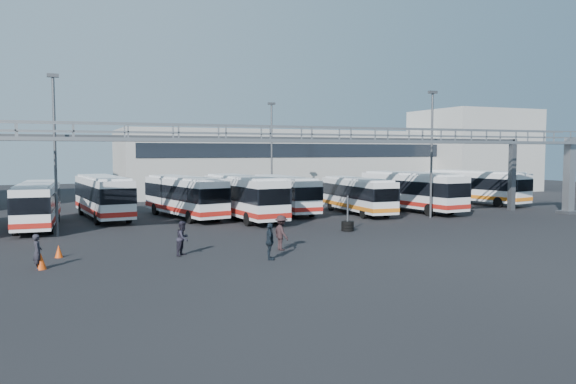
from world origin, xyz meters
name	(u,v)px	position (x,y,z in m)	size (l,w,h in m)	color
ground	(340,239)	(0.00, 0.00, 0.00)	(140.00, 140.00, 0.00)	black
gantry	(301,150)	(0.00, 5.87, 5.51)	(51.40, 5.15, 7.10)	gray
warehouse	(284,162)	(12.00, 38.00, 4.00)	(42.00, 14.00, 8.00)	#9E9E99
building_right	(473,151)	(38.00, 32.00, 5.50)	(14.00, 12.00, 11.00)	#B2B2AD
light_pole_left	(55,146)	(-16.00, 8.00, 5.73)	(0.70, 0.35, 10.21)	#4C4F54
light_pole_mid	(432,147)	(12.00, 7.00, 5.73)	(0.70, 0.35, 10.21)	#4C4F54
light_pole_back	(272,148)	(4.00, 22.00, 5.73)	(0.70, 0.35, 10.21)	#4C4F54
bus_1	(37,203)	(-17.21, 12.64, 1.77)	(3.11, 10.65, 3.19)	white
bus_2	(103,195)	(-12.51, 16.63, 1.89)	(3.80, 11.47, 3.42)	white
bus_3	(184,195)	(-6.41, 14.60, 1.86)	(4.68, 11.33, 3.35)	white
bus_4	(244,196)	(-2.37, 11.69, 1.92)	(3.47, 11.60, 3.47)	white
bus_5	(284,193)	(2.41, 14.88, 1.77)	(2.55, 10.58, 3.21)	white
bus_6	(357,194)	(7.99, 11.89, 1.72)	(2.98, 10.35, 3.10)	white
bus_7	(411,190)	(13.46, 11.73, 1.94)	(3.82, 11.73, 3.50)	white
bus_8	(426,187)	(18.72, 16.73, 1.79)	(3.40, 10.84, 3.24)	white
bus_9	(475,186)	(23.68, 15.15, 1.89)	(4.84, 11.53, 3.41)	white
pedestrian_a	(37,252)	(-16.92, -2.44, 0.82)	(0.60, 0.39, 1.63)	#222129
pedestrian_b	(183,238)	(-10.05, -1.56, 0.90)	(0.88, 0.68, 1.80)	#22202C
pedestrian_c	(281,233)	(-4.76, -2.09, 0.96)	(1.24, 0.71, 1.92)	black
pedestrian_d	(270,241)	(-6.32, -4.40, 0.92)	(1.08, 0.45, 1.84)	black
cone_left	(41,261)	(-16.79, -2.45, 0.37)	(0.47, 0.47, 0.75)	#DB420C
cone_right	(59,251)	(-16.01, 0.33, 0.32)	(0.40, 0.40, 0.64)	#DB420C
tire_stack	(348,225)	(2.15, 3.00, 0.41)	(0.84, 0.84, 2.41)	black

